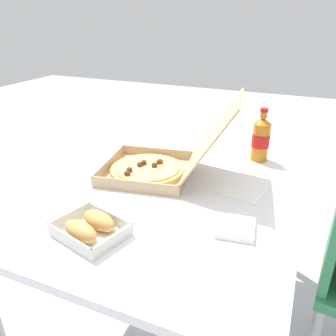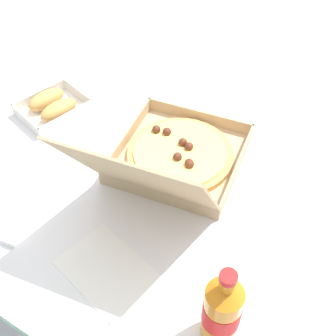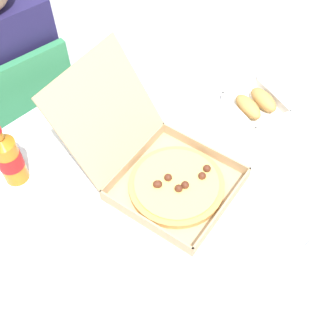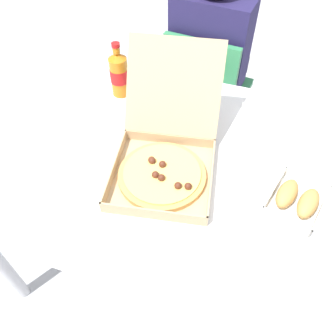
# 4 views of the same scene
# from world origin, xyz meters

# --- Properties ---
(ground_plane) EXTENTS (10.00, 10.00, 0.00)m
(ground_plane) POSITION_xyz_m (0.00, 0.00, 0.00)
(ground_plane) COLOR #B2B2B7
(dining_table) EXTENTS (1.28, 0.96, 0.72)m
(dining_table) POSITION_xyz_m (0.00, 0.00, 0.65)
(dining_table) COLOR white
(dining_table) RESTS_ON ground_plane
(chair) EXTENTS (0.44, 0.44, 0.83)m
(chair) POSITION_xyz_m (-0.03, 0.72, 0.48)
(chair) COLOR #338451
(chair) RESTS_ON ground_plane
(diner_person) EXTENTS (0.38, 0.43, 1.15)m
(diner_person) POSITION_xyz_m (-0.03, 0.77, 0.69)
(diner_person) COLOR #333847
(diner_person) RESTS_ON ground_plane
(pizza_box_open) EXTENTS (0.40, 0.55, 0.32)m
(pizza_box_open) POSITION_xyz_m (0.01, -0.06, 0.76)
(pizza_box_open) COLOR tan
(pizza_box_open) RESTS_ON dining_table
(bread_side_box) EXTENTS (0.19, 0.22, 0.06)m
(bread_side_box) POSITION_xyz_m (0.44, -0.07, 0.74)
(bread_side_box) COLOR white
(bread_side_box) RESTS_ON dining_table
(cola_bottle) EXTENTS (0.07, 0.07, 0.22)m
(cola_bottle) POSITION_xyz_m (-0.30, 0.28, 0.81)
(cola_bottle) COLOR orange
(cola_bottle) RESTS_ON dining_table
(paper_menu) EXTENTS (0.24, 0.19, 0.00)m
(paper_menu) POSITION_xyz_m (-0.03, 0.28, 0.72)
(paper_menu) COLOR white
(paper_menu) RESTS_ON dining_table
(napkin_pile) EXTENTS (0.12, 0.12, 0.02)m
(napkin_pile) POSITION_xyz_m (0.26, 0.30, 0.73)
(napkin_pile) COLOR white
(napkin_pile) RESTS_ON dining_table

